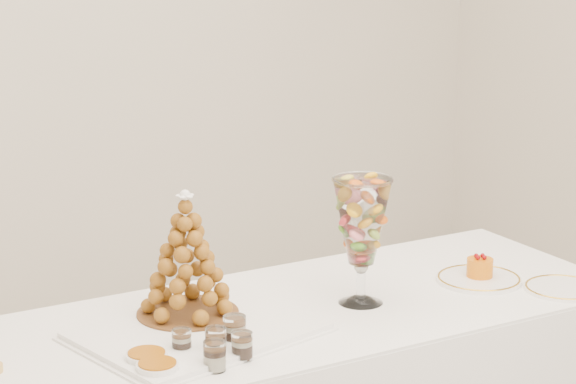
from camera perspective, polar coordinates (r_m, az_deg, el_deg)
lace_tray at (r=2.86m, az=-4.64°, el=-7.08°), size 0.61×0.49×0.02m
macaron_vase at (r=3.01m, az=3.77°, el=-1.59°), size 0.16×0.16×0.35m
cake_plate at (r=3.28m, az=9.67°, el=-4.40°), size 0.24×0.24×0.01m
spare_plate at (r=3.26m, az=13.80°, el=-4.78°), size 0.22×0.22×0.01m
verrine_a at (r=2.73m, az=-5.42°, el=-7.59°), size 0.06×0.06×0.06m
verrine_b at (r=2.72m, az=-3.69°, el=-7.60°), size 0.06×0.06×0.07m
verrine_c at (r=2.77m, az=-2.73°, el=-7.06°), size 0.06×0.06×0.08m
verrine_d at (r=2.64m, az=-3.75°, el=-8.31°), size 0.07×0.07×0.07m
verrine_e at (r=2.70m, az=-2.35°, el=-7.82°), size 0.06×0.06×0.07m
ramekin_back at (r=2.69m, az=-7.19°, el=-8.43°), size 0.10×0.10×0.03m
ramekin_front at (r=2.63m, az=-6.64°, el=-8.97°), size 0.10×0.10×0.03m
croquembouche at (r=2.90m, az=-5.18°, el=-3.18°), size 0.27×0.27×0.33m
mousse_cake at (r=3.28m, az=9.72°, el=-3.79°), size 0.08×0.08×0.07m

